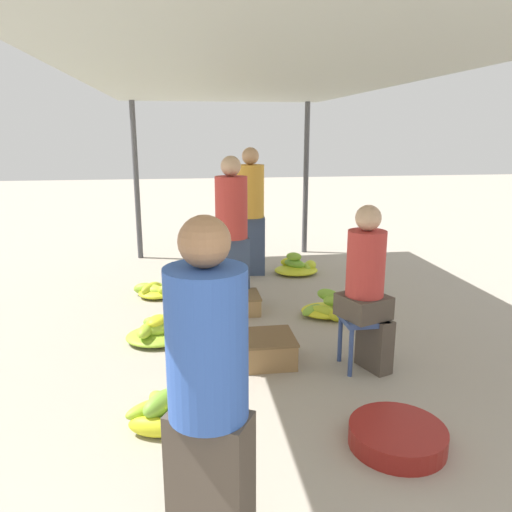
{
  "coord_description": "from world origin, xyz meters",
  "views": [
    {
      "loc": [
        -0.63,
        -0.96,
        1.88
      ],
      "look_at": [
        0.0,
        3.27,
        0.81
      ],
      "focal_mm": 35.0,
      "sensor_mm": 36.0,
      "label": 1
    }
  ],
  "objects_px": {
    "stool": "(362,327)",
    "banana_pile_left_0": "(156,333)",
    "banana_pile_left_1": "(161,412)",
    "shopper_walking_far": "(232,230)",
    "crate_near": "(240,303)",
    "banana_pile_left_2": "(157,290)",
    "crate_mid": "(267,349)",
    "shopper_walking_mid": "(250,210)",
    "banana_pile_right_1": "(298,267)",
    "banana_pile_right_0": "(326,309)",
    "basin_black": "(397,436)",
    "banana_pile_left_3": "(183,276)",
    "vendor_seated": "(367,286)",
    "vendor_foreground": "(208,396)"
  },
  "relations": [
    {
      "from": "stool",
      "to": "basin_black",
      "type": "relative_size",
      "value": 0.74
    },
    {
      "from": "shopper_walking_mid",
      "to": "shopper_walking_far",
      "type": "bearing_deg",
      "value": -107.38
    },
    {
      "from": "banana_pile_left_1",
      "to": "crate_near",
      "type": "bearing_deg",
      "value": 69.84
    },
    {
      "from": "banana_pile_right_1",
      "to": "shopper_walking_far",
      "type": "bearing_deg",
      "value": -131.6
    },
    {
      "from": "vendor_seated",
      "to": "basin_black",
      "type": "relative_size",
      "value": 2.26
    },
    {
      "from": "banana_pile_left_3",
      "to": "stool",
      "type": "bearing_deg",
      "value": -61.68
    },
    {
      "from": "crate_mid",
      "to": "shopper_walking_mid",
      "type": "height_order",
      "value": "shopper_walking_mid"
    },
    {
      "from": "banana_pile_left_1",
      "to": "banana_pile_right_0",
      "type": "distance_m",
      "value": 2.42
    },
    {
      "from": "basin_black",
      "to": "banana_pile_left_2",
      "type": "height_order",
      "value": "banana_pile_left_2"
    },
    {
      "from": "banana_pile_left_1",
      "to": "stool",
      "type": "bearing_deg",
      "value": 21.28
    },
    {
      "from": "banana_pile_left_3",
      "to": "crate_mid",
      "type": "height_order",
      "value": "crate_mid"
    },
    {
      "from": "stool",
      "to": "crate_mid",
      "type": "height_order",
      "value": "stool"
    },
    {
      "from": "vendor_seated",
      "to": "banana_pile_left_3",
      "type": "distance_m",
      "value": 3.08
    },
    {
      "from": "banana_pile_right_1",
      "to": "banana_pile_right_0",
      "type": "bearing_deg",
      "value": -92.72
    },
    {
      "from": "vendor_seated",
      "to": "crate_near",
      "type": "bearing_deg",
      "value": 120.37
    },
    {
      "from": "banana_pile_left_1",
      "to": "shopper_walking_far",
      "type": "relative_size",
      "value": 0.32
    },
    {
      "from": "shopper_walking_far",
      "to": "basin_black",
      "type": "bearing_deg",
      "value": -74.97
    },
    {
      "from": "vendor_foreground",
      "to": "vendor_seated",
      "type": "relative_size",
      "value": 1.17
    },
    {
      "from": "basin_black",
      "to": "banana_pile_right_1",
      "type": "bearing_deg",
      "value": 85.9
    },
    {
      "from": "basin_black",
      "to": "banana_pile_left_1",
      "type": "xyz_separation_m",
      "value": [
        -1.44,
        0.43,
        0.03
      ]
    },
    {
      "from": "banana_pile_left_0",
      "to": "shopper_walking_mid",
      "type": "bearing_deg",
      "value": 60.86
    },
    {
      "from": "banana_pile_left_1",
      "to": "crate_near",
      "type": "relative_size",
      "value": 1.22
    },
    {
      "from": "crate_near",
      "to": "shopper_walking_far",
      "type": "relative_size",
      "value": 0.26
    },
    {
      "from": "crate_mid",
      "to": "vendor_foreground",
      "type": "bearing_deg",
      "value": -106.8
    },
    {
      "from": "stool",
      "to": "banana_pile_left_1",
      "type": "xyz_separation_m",
      "value": [
        -1.58,
        -0.62,
        -0.25
      ]
    },
    {
      "from": "basin_black",
      "to": "banana_pile_left_2",
      "type": "distance_m",
      "value": 3.51
    },
    {
      "from": "banana_pile_left_0",
      "to": "banana_pile_right_1",
      "type": "relative_size",
      "value": 0.93
    },
    {
      "from": "crate_near",
      "to": "banana_pile_left_2",
      "type": "bearing_deg",
      "value": 144.28
    },
    {
      "from": "basin_black",
      "to": "banana_pile_left_0",
      "type": "relative_size",
      "value": 1.05
    },
    {
      "from": "vendor_foreground",
      "to": "banana_pile_left_0",
      "type": "bearing_deg",
      "value": 98.23
    },
    {
      "from": "banana_pile_left_3",
      "to": "banana_pile_right_1",
      "type": "height_order",
      "value": "banana_pile_right_1"
    },
    {
      "from": "shopper_walking_mid",
      "to": "shopper_walking_far",
      "type": "height_order",
      "value": "shopper_walking_mid"
    },
    {
      "from": "basin_black",
      "to": "banana_pile_right_1",
      "type": "height_order",
      "value": "banana_pile_right_1"
    },
    {
      "from": "vendor_foreground",
      "to": "banana_pile_left_2",
      "type": "height_order",
      "value": "vendor_foreground"
    },
    {
      "from": "banana_pile_right_0",
      "to": "vendor_foreground",
      "type": "bearing_deg",
      "value": -115.48
    },
    {
      "from": "crate_mid",
      "to": "shopper_walking_far",
      "type": "relative_size",
      "value": 0.27
    },
    {
      "from": "vendor_seated",
      "to": "stool",
      "type": "bearing_deg",
      "value": 159.06
    },
    {
      "from": "stool",
      "to": "crate_near",
      "type": "height_order",
      "value": "stool"
    },
    {
      "from": "vendor_foreground",
      "to": "shopper_walking_far",
      "type": "height_order",
      "value": "shopper_walking_far"
    },
    {
      "from": "banana_pile_right_1",
      "to": "shopper_walking_mid",
      "type": "xyz_separation_m",
      "value": [
        -0.64,
        0.04,
        0.79
      ]
    },
    {
      "from": "crate_near",
      "to": "stool",
      "type": "bearing_deg",
      "value": -60.07
    },
    {
      "from": "stool",
      "to": "banana_pile_left_1",
      "type": "height_order",
      "value": "stool"
    },
    {
      "from": "banana_pile_right_0",
      "to": "shopper_walking_far",
      "type": "distance_m",
      "value": 1.32
    },
    {
      "from": "banana_pile_left_3",
      "to": "vendor_seated",
      "type": "bearing_deg",
      "value": -61.43
    },
    {
      "from": "vendor_foreground",
      "to": "banana_pile_left_3",
      "type": "height_order",
      "value": "vendor_foreground"
    },
    {
      "from": "shopper_walking_far",
      "to": "banana_pile_left_0",
      "type": "bearing_deg",
      "value": -131.11
    },
    {
      "from": "crate_mid",
      "to": "shopper_walking_mid",
      "type": "bearing_deg",
      "value": 85.07
    },
    {
      "from": "stool",
      "to": "banana_pile_left_0",
      "type": "height_order",
      "value": "stool"
    },
    {
      "from": "vendor_foreground",
      "to": "shopper_walking_mid",
      "type": "relative_size",
      "value": 0.93
    },
    {
      "from": "crate_mid",
      "to": "shopper_walking_far",
      "type": "height_order",
      "value": "shopper_walking_far"
    }
  ]
}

